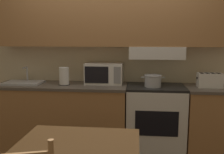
{
  "coord_description": "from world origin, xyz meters",
  "views": [
    {
      "loc": [
        0.35,
        -3.49,
        1.56
      ],
      "look_at": [
        0.05,
        -0.53,
        1.08
      ],
      "focal_mm": 40.0,
      "sensor_mm": 36.0,
      "label": 1
    }
  ],
  "objects_px": {
    "stove_range": "(155,120)",
    "paper_towel_roll": "(64,76)",
    "microwave": "(104,73)",
    "cooking_pot": "(153,80)",
    "toaster": "(210,80)",
    "sink_basin": "(24,82)"
  },
  "relations": [
    {
      "from": "cooking_pot",
      "to": "toaster",
      "type": "height_order",
      "value": "toaster"
    },
    {
      "from": "cooking_pot",
      "to": "paper_towel_roll",
      "type": "bearing_deg",
      "value": 179.41
    },
    {
      "from": "microwave",
      "to": "sink_basin",
      "type": "relative_size",
      "value": 0.99
    },
    {
      "from": "stove_range",
      "to": "microwave",
      "type": "distance_m",
      "value": 0.93
    },
    {
      "from": "toaster",
      "to": "cooking_pot",
      "type": "bearing_deg",
      "value": -176.73
    },
    {
      "from": "sink_basin",
      "to": "paper_towel_roll",
      "type": "xyz_separation_m",
      "value": [
        0.58,
        -0.03,
        0.1
      ]
    },
    {
      "from": "toaster",
      "to": "paper_towel_roll",
      "type": "bearing_deg",
      "value": -179.13
    },
    {
      "from": "microwave",
      "to": "paper_towel_roll",
      "type": "distance_m",
      "value": 0.54
    },
    {
      "from": "stove_range",
      "to": "paper_towel_roll",
      "type": "xyz_separation_m",
      "value": [
        -1.21,
        -0.04,
        0.58
      ]
    },
    {
      "from": "stove_range",
      "to": "cooking_pot",
      "type": "relative_size",
      "value": 3.1
    },
    {
      "from": "paper_towel_roll",
      "to": "cooking_pot",
      "type": "bearing_deg",
      "value": -0.59
    },
    {
      "from": "stove_range",
      "to": "sink_basin",
      "type": "distance_m",
      "value": 1.85
    },
    {
      "from": "microwave",
      "to": "cooking_pot",
      "type": "bearing_deg",
      "value": -13.2
    },
    {
      "from": "cooking_pot",
      "to": "microwave",
      "type": "xyz_separation_m",
      "value": [
        -0.65,
        0.15,
        0.06
      ]
    },
    {
      "from": "cooking_pot",
      "to": "microwave",
      "type": "relative_size",
      "value": 0.6
    },
    {
      "from": "toaster",
      "to": "paper_towel_roll",
      "type": "height_order",
      "value": "paper_towel_roll"
    },
    {
      "from": "toaster",
      "to": "sink_basin",
      "type": "distance_m",
      "value": 2.46
    },
    {
      "from": "cooking_pot",
      "to": "paper_towel_roll",
      "type": "relative_size",
      "value": 1.29
    },
    {
      "from": "toaster",
      "to": "sink_basin",
      "type": "height_order",
      "value": "sink_basin"
    },
    {
      "from": "stove_range",
      "to": "cooking_pot",
      "type": "distance_m",
      "value": 0.55
    },
    {
      "from": "paper_towel_roll",
      "to": "microwave",
      "type": "bearing_deg",
      "value": 15.16
    },
    {
      "from": "stove_range",
      "to": "microwave",
      "type": "height_order",
      "value": "microwave"
    }
  ]
}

